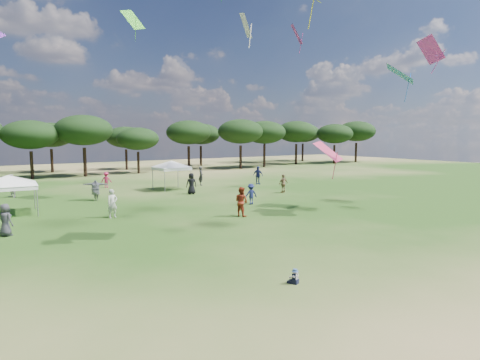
% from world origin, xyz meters
% --- Properties ---
extents(ground, '(140.00, 140.00, 0.00)m').
position_xyz_m(ground, '(0.00, 0.00, 0.00)').
color(ground, '#2A4D17').
rests_on(ground, ground).
extents(tree_line, '(108.78, 17.63, 7.77)m').
position_xyz_m(tree_line, '(2.39, 47.41, 5.42)').
color(tree_line, black).
rests_on(tree_line, ground).
extents(tent_left, '(6.46, 6.46, 2.84)m').
position_xyz_m(tent_left, '(-6.59, 21.54, 2.42)').
color(tent_left, gray).
rests_on(tent_left, ground).
extents(tent_right, '(5.73, 5.73, 3.01)m').
position_xyz_m(tent_right, '(7.02, 26.88, 2.59)').
color(tent_right, gray).
rests_on(tent_right, ground).
extents(toddler, '(0.39, 0.42, 0.51)m').
position_xyz_m(toddler, '(0.42, 2.36, 0.23)').
color(toddler, black).
rests_on(toddler, ground).
extents(festival_crowd, '(29.89, 19.83, 1.91)m').
position_xyz_m(festival_crowd, '(0.81, 22.83, 0.86)').
color(festival_crowd, '#AD1C48').
rests_on(festival_crowd, ground).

